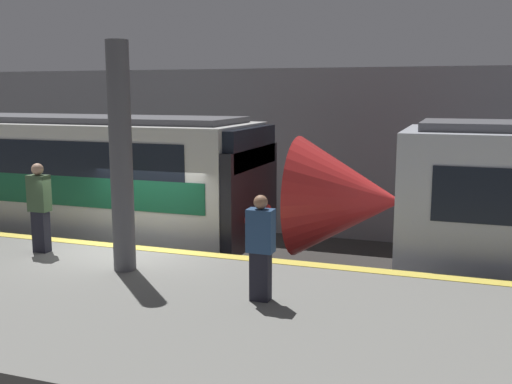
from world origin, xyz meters
name	(u,v)px	position (x,y,z in m)	size (l,w,h in m)	color
ground_plane	(134,300)	(0.00, 0.00, 0.00)	(120.00, 120.00, 0.00)	#33302D
platform	(47,319)	(0.00, -2.59, 0.56)	(40.00, 5.19, 1.13)	slate
station_rear_barrier	(246,151)	(0.00, 6.44, 2.37)	(50.00, 0.15, 4.73)	gray
support_pillar_near	(121,158)	(0.73, -1.45, 3.02)	(0.37, 0.37, 3.79)	#56565B
person_waiting	(40,206)	(-1.34, -0.99, 2.01)	(0.38, 0.24, 1.67)	black
person_walking	(261,246)	(3.38, -2.12, 1.93)	(0.38, 0.24, 1.54)	black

